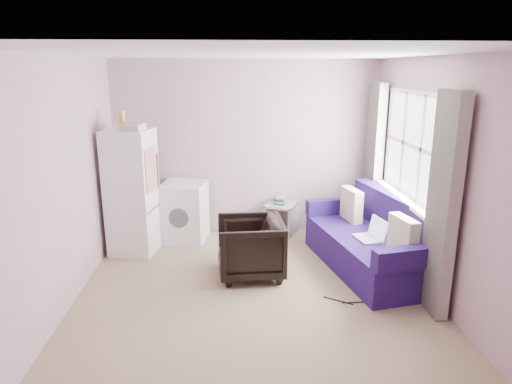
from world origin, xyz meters
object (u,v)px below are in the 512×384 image
sofa (373,243)px  side_table (281,216)px  fridge (132,191)px  armchair (250,245)px  washing_machine (184,211)px

sofa → side_table: bearing=116.3°
fridge → sofa: fridge is taller
armchair → side_table: size_ratio=1.34×
armchair → sofa: 1.51m
armchair → sofa: (1.50, 0.11, -0.06)m
fridge → washing_machine: (0.62, 0.40, -0.40)m
fridge → side_table: size_ratio=3.27×
armchair → side_table: (0.51, 1.39, -0.11)m
fridge → washing_machine: size_ratio=2.24×
side_table → sofa: bearing=-52.2°
side_table → sofa: size_ratio=0.27×
sofa → armchair: bearing=172.8°
sofa → fridge: bearing=155.5°
armchair → washing_machine: 1.49m
armchair → fridge: bearing=-121.3°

